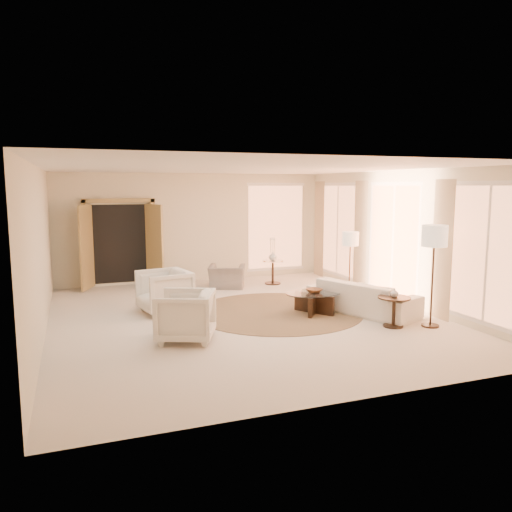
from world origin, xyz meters
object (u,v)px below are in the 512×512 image
object	(u,v)px
sofa	(363,297)
bowl	(314,291)
armchair_right	(185,313)
coffee_table	(314,300)
accent_chair	(227,273)
floor_lamp_far	(434,241)
floor_lamp_near	(350,242)
armchair_left	(164,289)
side_table	(273,270)
side_vase	(273,256)
end_table	(394,306)
end_vase	(394,293)

from	to	relation	value
sofa	bowl	xyz separation A→B (m)	(-0.92, 0.27, 0.14)
armchair_right	coffee_table	world-z (taller)	armchair_right
accent_chair	floor_lamp_far	world-z (taller)	floor_lamp_far
floor_lamp_near	armchair_left	bearing A→B (deg)	177.39
bowl	accent_chair	bearing A→B (deg)	106.43
side_table	bowl	world-z (taller)	side_table
side_vase	side_table	bearing A→B (deg)	0.00
armchair_left	end_table	distance (m)	4.35
floor_lamp_near	bowl	size ratio (longest dim) A/B	4.89
end_table	bowl	world-z (taller)	end_table
accent_chair	floor_lamp_far	xyz separation A→B (m)	(2.40, -4.50, 1.16)
armchair_left	end_table	xyz separation A→B (m)	(3.63, -2.40, -0.10)
floor_lamp_far	side_vase	world-z (taller)	floor_lamp_far
sofa	coffee_table	size ratio (longest dim) A/B	1.84
sofa	accent_chair	size ratio (longest dim) A/B	2.55
bowl	floor_lamp_far	bearing A→B (deg)	-45.16
armchair_right	end_vase	size ratio (longest dim) A/B	5.73
end_vase	accent_chair	bearing A→B (deg)	112.50
side_vase	sofa	bearing A→B (deg)	-80.44
side_table	end_table	bearing A→B (deg)	-83.03
end_table	armchair_right	bearing A→B (deg)	172.28
side_table	floor_lamp_far	size ratio (longest dim) A/B	0.34
end_table	side_vase	distance (m)	4.41
accent_chair	bowl	distance (m)	3.10
accent_chair	end_vase	world-z (taller)	accent_chair
sofa	side_table	size ratio (longest dim) A/B	3.58
armchair_left	side_table	size ratio (longest dim) A/B	1.53
armchair_right	floor_lamp_near	world-z (taller)	floor_lamp_near
bowl	side_vase	xyz separation A→B (m)	(0.37, 3.05, 0.26)
armchair_left	accent_chair	xyz separation A→B (m)	(1.85, 1.88, -0.09)
armchair_right	accent_chair	bearing A→B (deg)	176.48
end_table	end_vase	world-z (taller)	end_vase
armchair_right	side_table	distance (m)	4.95
coffee_table	sofa	bearing A→B (deg)	-16.08
sofa	accent_chair	bearing A→B (deg)	5.31
armchair_right	coffee_table	xyz separation A→B (m)	(2.73, 0.82, -0.18)
sofa	end_vase	bearing A→B (deg)	154.90
accent_chair	coffee_table	distance (m)	3.10
coffee_table	side_vase	world-z (taller)	side_vase
side_table	floor_lamp_near	xyz separation A→B (m)	(0.95, -2.14, 0.90)
armchair_right	accent_chair	world-z (taller)	armchair_right
side_table	side_vase	world-z (taller)	side_vase
sofa	floor_lamp_near	distance (m)	1.56
accent_chair	coffee_table	world-z (taller)	accent_chair
floor_lamp_near	end_vase	bearing A→B (deg)	-100.69
floor_lamp_far	end_vase	xyz separation A→B (m)	(-0.63, 0.22, -0.92)
coffee_table	side_table	distance (m)	3.07
side_table	floor_lamp_far	xyz separation A→B (m)	(1.16, -4.58, 1.17)
floor_lamp_near	accent_chair	bearing A→B (deg)	136.68
floor_lamp_near	sofa	bearing A→B (deg)	-108.63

